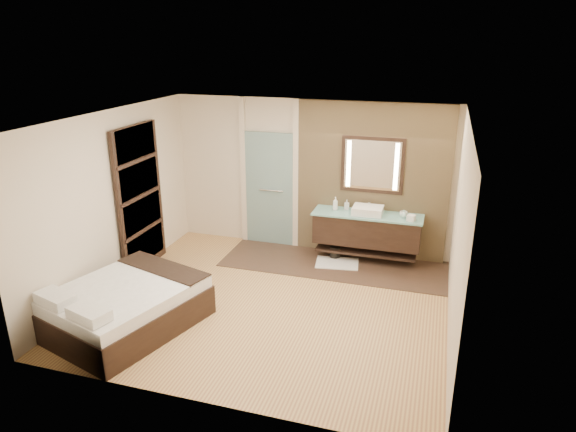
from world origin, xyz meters
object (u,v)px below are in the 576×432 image
(vanity, at_px, (367,229))
(waste_bin, at_px, (335,252))
(bed, at_px, (125,306))
(mirror_unit, at_px, (372,165))

(vanity, height_order, waste_bin, vanity)
(vanity, relative_size, bed, 0.83)
(mirror_unit, height_order, bed, mirror_unit)
(mirror_unit, relative_size, waste_bin, 4.77)
(vanity, distance_m, bed, 4.14)
(mirror_unit, distance_m, waste_bin, 1.66)
(vanity, height_order, bed, vanity)
(bed, distance_m, waste_bin, 3.74)
(vanity, bearing_deg, waste_bin, -172.67)
(bed, bearing_deg, mirror_unit, 67.04)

